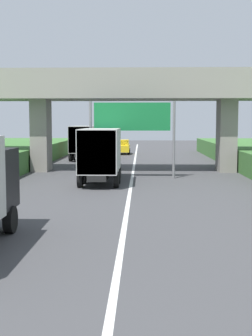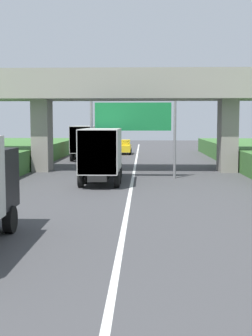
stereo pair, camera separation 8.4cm
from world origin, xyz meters
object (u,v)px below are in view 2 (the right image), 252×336
at_px(truck_blue, 102,152).
at_px(car_yellow, 123,147).
at_px(overhead_highway_sign, 133,122).
at_px(truck_red, 86,141).

distance_m(truck_blue, car_yellow, 26.49).
xyz_separation_m(overhead_highway_sign, truck_blue, (-1.90, -2.47, -1.95)).
bearing_deg(truck_blue, car_yellow, 89.43).
xyz_separation_m(truck_red, car_yellow, (3.54, 8.23, -1.08)).
distance_m(overhead_highway_sign, truck_blue, 3.67).
relative_size(overhead_highway_sign, truck_red, 0.81).
bearing_deg(truck_blue, overhead_highway_sign, 52.31).
bearing_deg(overhead_highway_sign, truck_red, 108.20).
bearing_deg(truck_red, truck_blue, -79.80).
relative_size(overhead_highway_sign, truck_blue, 0.81).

